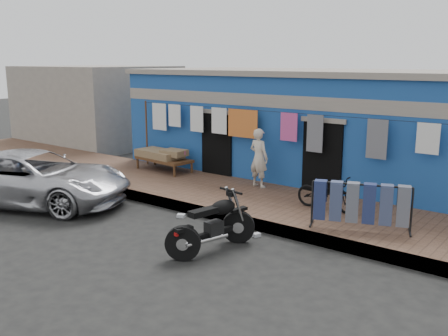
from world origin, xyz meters
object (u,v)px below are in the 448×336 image
(bicycle, at_px, (328,189))
(jeans_rack, at_px, (361,205))
(seated_person, at_px, (259,158))
(motorcycle, at_px, (212,223))
(charpoy, at_px, (164,160))
(car, at_px, (34,177))

(bicycle, bearing_deg, jeans_rack, -123.50)
(jeans_rack, bearing_deg, seated_person, 155.92)
(seated_person, bearing_deg, motorcycle, 118.54)
(seated_person, xyz_separation_m, motorcycle, (1.58, -3.94, -0.48))
(seated_person, bearing_deg, bicycle, 168.20)
(seated_person, relative_size, charpoy, 0.78)
(car, relative_size, seated_person, 3.13)
(bicycle, distance_m, jeans_rack, 1.36)
(seated_person, bearing_deg, car, 52.75)
(motorcycle, xyz_separation_m, jeans_rack, (2.01, 2.34, 0.17))
(seated_person, xyz_separation_m, charpoy, (-3.51, -0.10, -0.47))
(motorcycle, relative_size, jeans_rack, 0.89)
(seated_person, relative_size, motorcycle, 0.87)
(jeans_rack, bearing_deg, motorcycle, -130.74)
(motorcycle, distance_m, jeans_rack, 3.09)
(car, bearing_deg, seated_person, -68.62)
(seated_person, height_order, jeans_rack, seated_person)
(jeans_rack, bearing_deg, charpoy, 168.02)
(motorcycle, bearing_deg, seated_person, 122.18)
(motorcycle, bearing_deg, charpoy, 153.30)
(car, xyz_separation_m, charpoy, (0.57, 4.13, -0.13))
(car, distance_m, bicycle, 7.38)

